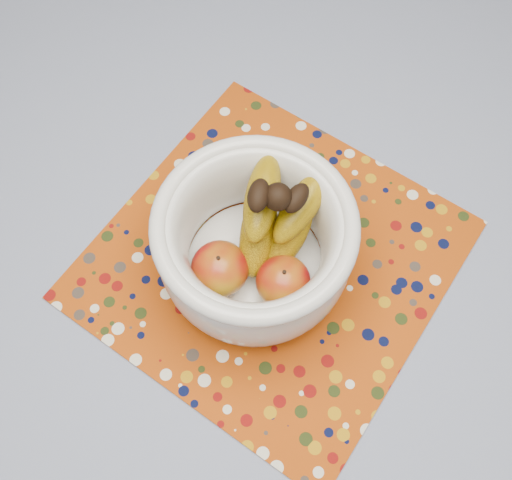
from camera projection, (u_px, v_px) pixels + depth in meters
table at (280, 285)px, 0.91m from camera, size 1.20×1.20×0.75m
tablecloth at (282, 265)px, 0.84m from camera, size 1.32×1.32×0.01m
placemat at (271, 259)px, 0.84m from camera, size 0.56×0.56×0.00m
fruit_bowl at (261, 242)px, 0.75m from camera, size 0.25×0.25×0.20m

